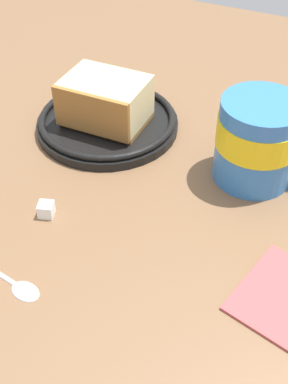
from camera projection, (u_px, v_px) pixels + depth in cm
name	position (u px, v px, depth cm)	size (l,w,h in cm)	color
ground_plane	(108.00, 201.00, 56.33)	(112.72, 112.72, 3.46)	brown
small_plate	(108.00, 122.00, 63.48)	(18.30, 18.30, 1.97)	black
cake_slice	(105.00, 102.00, 61.17)	(7.92, 10.22, 5.91)	#9E662D
tea_mug	(259.00, 138.00, 53.47)	(9.19, 11.74, 9.77)	#3372BF
teaspoon	(9.00, 278.00, 45.49)	(3.34, 13.81, 0.80)	silver
sugar_cube	(46.00, 210.00, 51.65)	(1.57, 1.57, 1.57)	white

